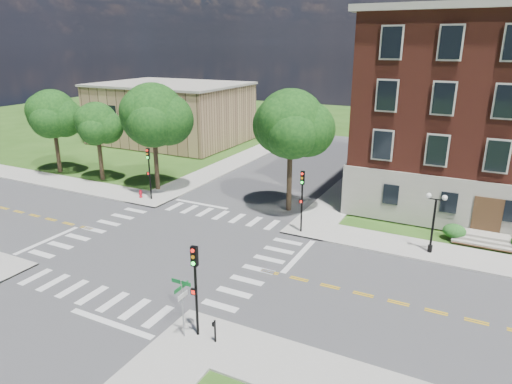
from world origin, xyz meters
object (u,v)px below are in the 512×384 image
at_px(fire_hydrant, 141,194).
at_px(twin_lamp_west, 434,220).
at_px(push_button_post, 215,330).
at_px(traffic_signal_nw, 149,167).
at_px(street_sign_pole, 182,297).
at_px(traffic_signal_se, 195,280).
at_px(traffic_signal_ne, 302,194).

bearing_deg(fire_hydrant, twin_lamp_west, -0.12).
distance_m(push_button_post, fire_hydrant, 23.39).
relative_size(traffic_signal_nw, street_sign_pole, 1.55).
xyz_separation_m(traffic_signal_se, traffic_signal_nw, (-15.42, 15.32, 0.00)).
distance_m(traffic_signal_nw, push_button_post, 22.73).
distance_m(traffic_signal_ne, street_sign_pole, 14.93).
bearing_deg(street_sign_pole, push_button_post, 10.68).
bearing_deg(street_sign_pole, traffic_signal_nw, 133.43).
xyz_separation_m(traffic_signal_ne, push_button_post, (1.32, -14.60, -2.39)).
bearing_deg(traffic_signal_ne, traffic_signal_se, -89.09).
bearing_deg(traffic_signal_nw, street_sign_pole, -46.57).
distance_m(traffic_signal_ne, fire_hydrant, 16.58).
xyz_separation_m(traffic_signal_nw, street_sign_pole, (14.91, -15.74, -0.88)).
height_order(traffic_signal_nw, fire_hydrant, traffic_signal_nw).
distance_m(traffic_signal_se, traffic_signal_ne, 14.48).
bearing_deg(traffic_signal_se, fire_hydrant, 137.46).
relative_size(traffic_signal_se, traffic_signal_ne, 1.00).
relative_size(twin_lamp_west, fire_hydrant, 5.64).
distance_m(street_sign_pole, push_button_post, 2.22).
bearing_deg(push_button_post, fire_hydrant, 139.04).
relative_size(traffic_signal_ne, push_button_post, 4.00).
relative_size(twin_lamp_west, push_button_post, 3.53).
bearing_deg(twin_lamp_west, street_sign_pole, -121.60).
relative_size(traffic_signal_nw, push_button_post, 4.00).
xyz_separation_m(traffic_signal_nw, push_button_post, (16.51, -15.44, -2.39)).
bearing_deg(traffic_signal_se, street_sign_pole, -140.18).
xyz_separation_m(push_button_post, fire_hydrant, (-17.66, 15.33, -0.33)).
bearing_deg(traffic_signal_ne, push_button_post, -84.84).
distance_m(traffic_signal_nw, fire_hydrant, 2.96).
relative_size(traffic_signal_ne, twin_lamp_west, 1.13).
height_order(traffic_signal_nw, twin_lamp_west, traffic_signal_nw).
distance_m(traffic_signal_se, push_button_post, 2.63).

